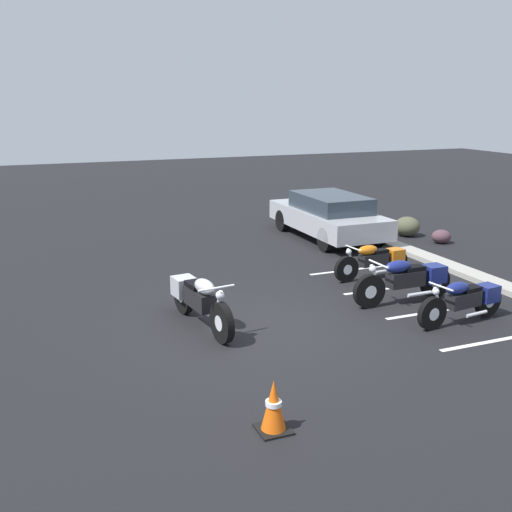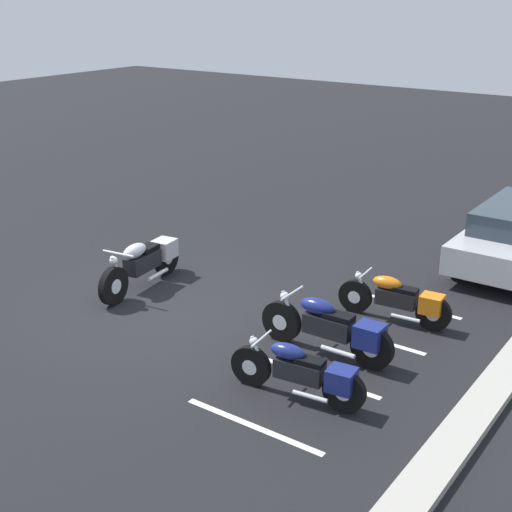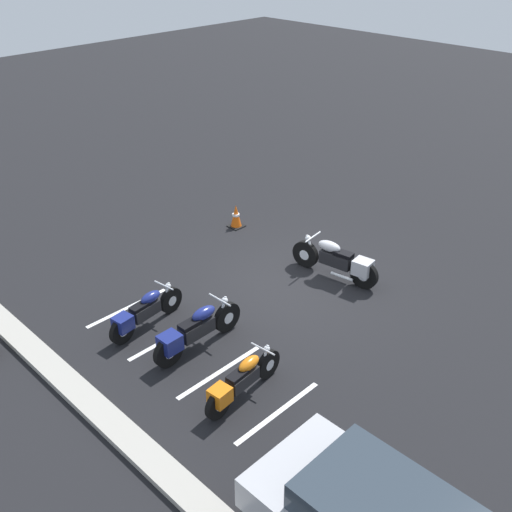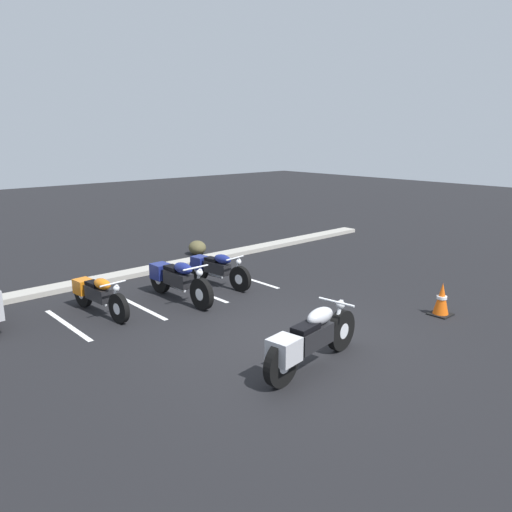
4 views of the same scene
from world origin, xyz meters
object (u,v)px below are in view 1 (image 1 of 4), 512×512
Objects in this scene: motorcycle_silver_featured at (198,299)px; landscape_rock_0 at (407,226)px; parked_bike_1 at (408,279)px; parked_bike_2 at (466,300)px; car_silver at (328,215)px; landscape_rock_2 at (441,236)px; parked_bike_0 at (376,260)px; traffic_cone at (274,407)px.

motorcycle_silver_featured is 8.96m from landscape_rock_0.
parked_bike_2 is (1.30, 0.30, -0.05)m from parked_bike_1.
parked_bike_2 is 2.70× the size of landscape_rock_0.
parked_bike_2 is at bearing -27.35° from landscape_rock_0.
parked_bike_2 is at bearing 172.29° from car_silver.
parked_bike_1 is at bearing -45.47° from landscape_rock_2.
parked_bike_2 is at bearing -34.92° from landscape_rock_2.
parked_bike_1 is at bearing -83.84° from parked_bike_2.
motorcycle_silver_featured is 1.17× the size of parked_bike_2.
parked_bike_0 is 2.66× the size of landscape_rock_0.
landscape_rock_2 is (-3.45, 8.06, -0.29)m from motorcycle_silver_featured.
landscape_rock_0 reaches higher than landscape_rock_2.
landscape_rock_0 is (-4.55, 7.71, -0.20)m from motorcycle_silver_featured.
parked_bike_2 is 3.70× the size of landscape_rock_2.
landscape_rock_2 is at bearing -131.71° from parked_bike_2.
motorcycle_silver_featured is at bearing -59.44° from landscape_rock_0.
parked_bike_1 is at bearing 127.72° from traffic_cone.
landscape_rock_2 is (-3.80, 3.86, -0.28)m from parked_bike_1.
car_silver reaches higher than parked_bike_2.
car_silver is 8.00× the size of landscape_rock_2.
parked_bike_1 is 0.52× the size of car_silver.
motorcycle_silver_featured is 4.31× the size of landscape_rock_2.
parked_bike_2 is 5.11m from traffic_cone.
parked_bike_2 is at bearing 113.98° from traffic_cone.
landscape_rock_2 is at bearing 17.58° from landscape_rock_0.
parked_bike_2 is 0.46× the size of car_silver.
car_silver reaches higher than parked_bike_0.
parked_bike_1 is 3.34× the size of traffic_cone.
car_silver is 2.40m from landscape_rock_0.
motorcycle_silver_featured is 3.14× the size of landscape_rock_0.
motorcycle_silver_featured is at bearing 11.31° from parked_bike_0.
parked_bike_0 is 0.46× the size of car_silver.
motorcycle_silver_featured is at bearing -5.89° from parked_bike_1.
traffic_cone is (8.91, -5.60, -0.36)m from car_silver.
landscape_rock_2 is at bearing 131.09° from traffic_cone.
landscape_rock_0 is 1.17m from landscape_rock_2.
landscape_rock_2 is at bearing -123.15° from car_silver.
landscape_rock_0 is 1.10× the size of traffic_cone.
motorcycle_silver_featured is 4.21m from parked_bike_1.
car_silver is 10.53m from traffic_cone.
parked_bike_1 is at bearing 73.84° from parked_bike_0.
car_silver reaches higher than parked_bike_1.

